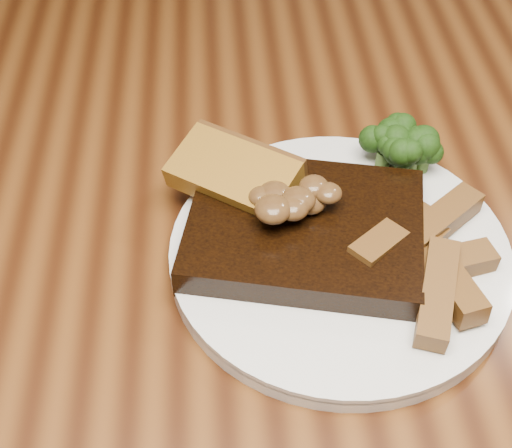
{
  "coord_description": "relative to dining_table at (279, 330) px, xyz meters",
  "views": [
    {
      "loc": [
        -0.04,
        -0.35,
        1.17
      ],
      "look_at": [
        -0.02,
        0.01,
        0.78
      ],
      "focal_mm": 50.0,
      "sensor_mm": 36.0,
      "label": 1
    }
  ],
  "objects": [
    {
      "name": "dining_table",
      "position": [
        0.0,
        0.0,
        0.0
      ],
      "size": [
        1.6,
        0.9,
        0.75
      ],
      "color": "#542D10",
      "rests_on": "ground"
    },
    {
      "name": "chair_far",
      "position": [
        -0.25,
        0.61,
        -0.14
      ],
      "size": [
        0.53,
        0.53,
        0.94
      ],
      "rotation": [
        0.0,
        0.0,
        2.94
      ],
      "color": "black",
      "rests_on": "ground"
    },
    {
      "name": "plate",
      "position": [
        0.04,
        -0.0,
        0.1
      ],
      "size": [
        0.3,
        0.3,
        0.01
      ],
      "primitive_type": "cylinder",
      "rotation": [
        0.0,
        0.0,
        -0.2
      ],
      "color": "silver",
      "rests_on": "dining_table"
    },
    {
      "name": "steak",
      "position": [
        0.02,
        0.01,
        0.12
      ],
      "size": [
        0.2,
        0.17,
        0.03
      ],
      "primitive_type": "cube",
      "rotation": [
        0.0,
        0.0,
        -0.21
      ],
      "color": "black",
      "rests_on": "plate"
    },
    {
      "name": "steak_bone",
      "position": [
        0.02,
        -0.05,
        0.11
      ],
      "size": [
        0.14,
        0.04,
        0.02
      ],
      "primitive_type": "cube",
      "rotation": [
        0.0,
        0.0,
        -0.21
      ],
      "color": "#C4B498",
      "rests_on": "plate"
    },
    {
      "name": "mushroom_pile",
      "position": [
        0.01,
        0.01,
        0.14
      ],
      "size": [
        0.07,
        0.07,
        0.03
      ],
      "primitive_type": null,
      "color": "#513619",
      "rests_on": "steak"
    },
    {
      "name": "garlic_bread",
      "position": [
        -0.03,
        0.05,
        0.12
      ],
      "size": [
        0.11,
        0.1,
        0.02
      ],
      "primitive_type": "cube",
      "rotation": [
        0.0,
        0.0,
        -0.59
      ],
      "color": "#9A631C",
      "rests_on": "plate"
    },
    {
      "name": "potato_wedges",
      "position": [
        0.1,
        -0.02,
        0.12
      ],
      "size": [
        0.11,
        0.11,
        0.02
      ],
      "primitive_type": null,
      "color": "brown",
      "rests_on": "plate"
    },
    {
      "name": "broccoli_cluster",
      "position": [
        0.1,
        0.07,
        0.12
      ],
      "size": [
        0.07,
        0.07,
        0.04
      ],
      "primitive_type": null,
      "color": "#193A0D",
      "rests_on": "plate"
    }
  ]
}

